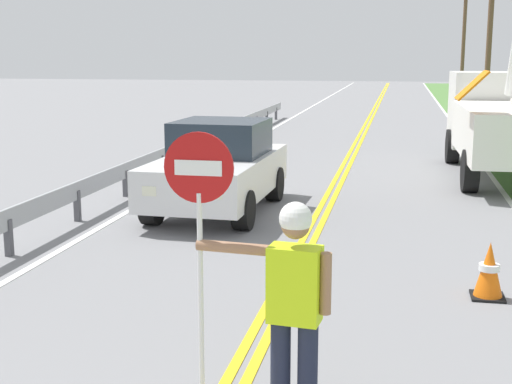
% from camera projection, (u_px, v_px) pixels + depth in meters
% --- Properties ---
extents(centerline_yellow_left, '(0.11, 110.00, 0.01)m').
position_uv_depth(centerline_yellow_left, '(349.00, 153.00, 21.35)').
color(centerline_yellow_left, yellow).
rests_on(centerline_yellow_left, ground).
extents(centerline_yellow_right, '(0.11, 110.00, 0.01)m').
position_uv_depth(centerline_yellow_right, '(355.00, 153.00, 21.32)').
color(centerline_yellow_right, yellow).
rests_on(centerline_yellow_right, ground).
extents(edge_line_right, '(0.12, 110.00, 0.01)m').
position_uv_depth(edge_line_right, '(477.00, 157.00, 20.63)').
color(edge_line_right, silver).
rests_on(edge_line_right, ground).
extents(edge_line_left, '(0.12, 110.00, 0.01)m').
position_uv_depth(edge_line_left, '(236.00, 150.00, 22.04)').
color(edge_line_left, silver).
rests_on(edge_line_left, ground).
extents(flagger_worker, '(1.08, 0.28, 1.83)m').
position_uv_depth(flagger_worker, '(293.00, 301.00, 5.48)').
color(flagger_worker, '#1E2338').
rests_on(flagger_worker, ground).
extents(stop_sign_paddle, '(0.56, 0.04, 2.33)m').
position_uv_depth(stop_sign_paddle, '(199.00, 211.00, 5.58)').
color(stop_sign_paddle, silver).
rests_on(stop_sign_paddle, ground).
extents(utility_bucket_truck, '(2.67, 6.85, 6.15)m').
position_uv_depth(utility_bucket_truck, '(504.00, 116.00, 17.31)').
color(utility_bucket_truck, white).
rests_on(utility_bucket_truck, ground).
extents(oncoming_sedan_nearest, '(2.02, 4.16, 1.70)m').
position_uv_depth(oncoming_sedan_nearest, '(218.00, 167.00, 13.33)').
color(oncoming_sedan_nearest, silver).
rests_on(oncoming_sedan_nearest, ground).
extents(utility_pole_mid, '(1.80, 0.28, 8.20)m').
position_uv_depth(utility_pole_mid, '(490.00, 27.00, 35.95)').
color(utility_pole_mid, brown).
rests_on(utility_pole_mid, ground).
extents(utility_pole_far, '(1.80, 0.28, 8.10)m').
position_uv_depth(utility_pole_far, '(464.00, 37.00, 54.24)').
color(utility_pole_far, brown).
rests_on(utility_pole_far, ground).
extents(traffic_cone_lead, '(0.40, 0.40, 0.70)m').
position_uv_depth(traffic_cone_lead, '(489.00, 271.00, 8.60)').
color(traffic_cone_lead, orange).
rests_on(traffic_cone_lead, ground).
extents(guardrail_left_shoulder, '(0.10, 32.00, 0.71)m').
position_uv_depth(guardrail_left_shoulder, '(176.00, 150.00, 18.07)').
color(guardrail_left_shoulder, '#9EA0A3').
rests_on(guardrail_left_shoulder, ground).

